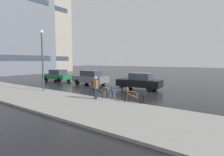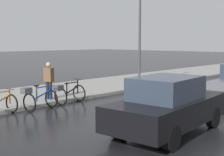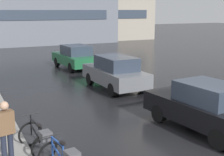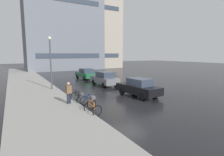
# 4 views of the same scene
# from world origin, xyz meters

# --- Properties ---
(ground_plane) EXTENTS (140.00, 140.00, 0.00)m
(ground_plane) POSITION_xyz_m (0.00, 0.00, 0.00)
(ground_plane) COLOR black
(sidewalk_kerb) EXTENTS (4.80, 60.00, 0.14)m
(sidewalk_kerb) POSITION_xyz_m (-6.00, 10.00, 0.07)
(sidewalk_kerb) COLOR gray
(sidewalk_kerb) RESTS_ON ground
(bicycle_second) EXTENTS (0.87, 1.46, 1.00)m
(bicycle_second) POSITION_xyz_m (-3.20, 0.39, 0.51)
(bicycle_second) COLOR black
(bicycle_second) RESTS_ON ground
(bicycle_third) EXTENTS (0.88, 1.48, 1.02)m
(bicycle_third) POSITION_xyz_m (-3.39, 1.99, 0.49)
(bicycle_third) COLOR black
(bicycle_third) RESTS_ON ground
(car_black) EXTENTS (2.17, 4.46, 1.65)m
(car_black) POSITION_xyz_m (2.03, 1.35, 0.81)
(car_black) COLOR black
(car_black) RESTS_ON ground
(pedestrian) EXTENTS (0.45, 0.33, 1.75)m
(pedestrian) POSITION_xyz_m (-4.27, 1.66, 0.99)
(pedestrian) COLOR #1E2333
(pedestrian) RESTS_ON ground
(streetlamp) EXTENTS (0.32, 0.32, 5.55)m
(streetlamp) POSITION_xyz_m (-4.26, 7.90, 3.32)
(streetlamp) COLOR #424247
(streetlamp) RESTS_ON ground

